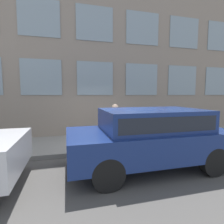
{
  "coord_description": "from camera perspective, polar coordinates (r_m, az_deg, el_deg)",
  "views": [
    {
      "loc": [
        -5.58,
        1.34,
        2.01
      ],
      "look_at": [
        0.69,
        -0.32,
        1.36
      ],
      "focal_mm": 28.0,
      "sensor_mm": 36.0,
      "label": 1
    }
  ],
  "objects": [
    {
      "name": "ground_plane",
      "position": [
        6.08,
        -1.26,
        -13.59
      ],
      "size": [
        80.0,
        80.0,
        0.0
      ],
      "primitive_type": "plane",
      "color": "#514F4C"
    },
    {
      "name": "building_facade",
      "position": [
        8.74,
        -5.8,
        22.22
      ],
      "size": [
        0.33,
        40.0,
        9.01
      ],
      "color": "gray",
      "rests_on": "ground_plane"
    },
    {
      "name": "fire_hydrant",
      "position": [
        6.41,
        -1.09,
        -7.22
      ],
      "size": [
        0.37,
        0.47,
        0.84
      ],
      "color": "red",
      "rests_on": "sidewalk"
    },
    {
      "name": "person",
      "position": [
        6.8,
        1.02,
        -2.41
      ],
      "size": [
        0.36,
        0.24,
        1.51
      ],
      "rotation": [
        0.0,
        0.0,
        0.81
      ],
      "color": "navy",
      "rests_on": "sidewalk"
    },
    {
      "name": "sidewalk",
      "position": [
        7.25,
        -3.65,
        -9.81
      ],
      "size": [
        2.55,
        60.0,
        0.14
      ],
      "color": "gray",
      "rests_on": "ground_plane"
    },
    {
      "name": "parked_truck_navy_near",
      "position": [
        4.93,
        12.2,
        -7.0
      ],
      "size": [
        2.0,
        4.34,
        1.61
      ],
      "color": "black",
      "rests_on": "ground_plane"
    }
  ]
}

